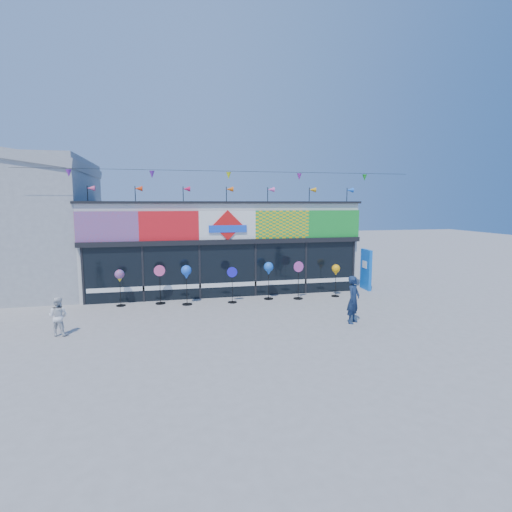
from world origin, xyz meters
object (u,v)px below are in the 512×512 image
object	(u,v)px
spinner_3	(232,284)
spinner_4	(269,270)
spinner_2	(186,273)
adult_man	(353,300)
blue_sign	(366,269)
child	(58,316)
spinner_0	(120,277)
spinner_6	(336,271)
spinner_5	(298,279)
spinner_1	(160,283)

from	to	relation	value
spinner_3	spinner_4	distance (m)	1.68
spinner_2	spinner_4	bearing A→B (deg)	3.25
spinner_4	adult_man	bearing A→B (deg)	-63.37
blue_sign	child	bearing A→B (deg)	-159.41
spinner_0	child	distance (m)	3.63
spinner_6	adult_man	xyz separation A→B (m)	(-1.00, -3.71, -0.32)
spinner_6	blue_sign	bearing A→B (deg)	27.95
spinner_0	spinner_5	bearing A→B (deg)	-3.40
child	spinner_3	bearing A→B (deg)	-138.54
spinner_2	adult_man	xyz separation A→B (m)	(5.35, -3.69, -0.47)
blue_sign	spinner_6	bearing A→B (deg)	-149.32
spinner_3	spinner_4	world-z (taller)	spinner_4
spinner_1	child	size ratio (longest dim) A/B	1.30
spinner_6	spinner_3	bearing A→B (deg)	-178.78
spinner_4	spinner_5	xyz separation A→B (m)	(1.23, -0.24, -0.42)
spinner_6	child	bearing A→B (deg)	-164.24
spinner_0	spinner_3	distance (m)	4.42
spinner_5	blue_sign	bearing A→B (deg)	16.98
spinner_4	spinner_0	bearing A→B (deg)	178.25
blue_sign	spinner_6	xyz separation A→B (m)	(-1.98, -1.05, 0.18)
spinner_4	adult_man	distance (m)	4.37
spinner_1	child	distance (m)	4.45
adult_man	spinner_3	bearing A→B (deg)	94.18
spinner_1	spinner_3	xyz separation A→B (m)	(2.86, -0.45, -0.06)
spinner_5	spinner_1	bearing A→B (deg)	175.61
spinner_4	child	world-z (taller)	spinner_4
spinner_1	spinner_6	bearing A→B (deg)	-2.77
spinner_1	spinner_4	xyz separation A→B (m)	(4.44, -0.19, 0.43)
blue_sign	spinner_3	bearing A→B (deg)	-167.28
spinner_4	spinner_5	size ratio (longest dim) A/B	0.98
spinner_1	spinner_2	world-z (taller)	spinner_2
blue_sign	spinner_4	size ratio (longest dim) A/B	1.19
spinner_0	blue_sign	bearing A→B (deg)	3.69
blue_sign	spinner_2	xyz separation A→B (m)	(-8.34, -1.08, 0.33)
spinner_1	spinner_2	size ratio (longest dim) A/B	0.99
spinner_1	adult_man	distance (m)	7.58
spinner_4	child	bearing A→B (deg)	-157.37
blue_sign	spinner_1	xyz separation A→B (m)	(-9.38, -0.69, -0.11)
spinner_5	child	size ratio (longest dim) A/B	1.33
blue_sign	spinner_4	xyz separation A→B (m)	(-4.93, -0.88, 0.32)
spinner_3	spinner_5	world-z (taller)	spinner_5
spinner_3	spinner_6	xyz separation A→B (m)	(4.54, 0.10, 0.35)
spinner_3	spinner_0	bearing A→B (deg)	174.18
child	spinner_0	bearing A→B (deg)	-98.48
spinner_0	adult_man	xyz separation A→B (m)	(7.91, -4.06, -0.36)
adult_man	child	distance (m)	9.41
spinner_2	spinner_6	bearing A→B (deg)	0.24
spinner_5	adult_man	distance (m)	3.71
spinner_1	blue_sign	bearing A→B (deg)	4.23
spinner_3	spinner_5	distance (m)	2.82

